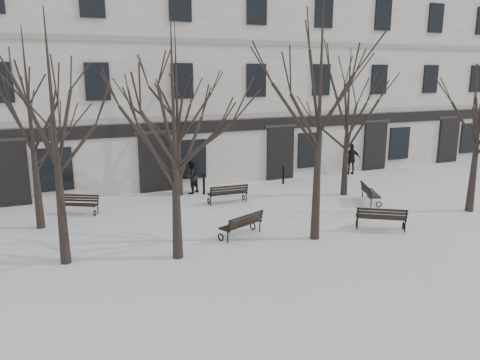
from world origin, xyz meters
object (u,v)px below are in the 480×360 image
tree_0 (52,110)px  bench_2 (381,217)px  bench_4 (228,193)px  bench_5 (369,192)px  tree_2 (320,86)px  bench_1 (242,224)px  tree_1 (174,114)px  bench_3 (79,204)px

tree_0 → bench_2: tree_0 is taller
bench_4 → bench_5: bearing=161.4°
tree_0 → tree_2: size_ratio=0.89×
bench_1 → bench_5: size_ratio=1.04×
bench_1 → bench_2: size_ratio=1.00×
bench_1 → bench_5: bench_1 is taller
tree_1 → bench_4: tree_1 is taller
tree_0 → bench_4: (7.20, 4.25, -4.27)m
tree_0 → bench_5: 14.00m
bench_3 → bench_4: 6.41m
tree_0 → tree_1: tree_0 is taller
tree_2 → bench_3: size_ratio=5.15×
bench_1 → bench_5: bearing=172.0°
tree_1 → tree_0: bearing=163.4°
tree_0 → bench_4: bearing=30.5°
bench_2 → tree_0: bearing=26.8°
tree_0 → bench_3: size_ratio=4.58×
bench_4 → bench_2: bearing=127.8°
bench_1 → bench_4: (1.18, 4.28, 0.01)m
tree_0 → tree_1: bearing=-16.6°
bench_4 → tree_0: bearing=33.9°
tree_2 → bench_2: size_ratio=4.63×
tree_1 → bench_2: size_ratio=3.98×
bench_2 → bench_5: bench_2 is taller
tree_0 → bench_3: (0.88, 5.28, -4.31)m
tree_0 → bench_4: 9.39m
bench_3 → bench_1: bearing=-16.2°
tree_1 → bench_5: 11.07m
tree_0 → bench_5: (13.20, 1.84, -4.29)m
bench_3 → bench_2: bearing=-3.6°
tree_0 → tree_2: bearing=-8.5°
tree_1 → bench_5: bearing=16.0°
tree_2 → bench_5: bearing=32.3°
tree_2 → bench_4: bearing=101.7°
bench_1 → bench_5: (7.18, 1.87, -0.02)m
bench_2 → bench_3: size_ratio=1.11×
bench_2 → bench_3: (-10.23, 6.72, -0.06)m
tree_1 → bench_1: size_ratio=3.97×
tree_2 → bench_2: tree_2 is taller
bench_2 → bench_4: 6.90m
bench_5 → bench_1: bearing=129.5°
tree_0 → bench_5: bearing=7.9°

